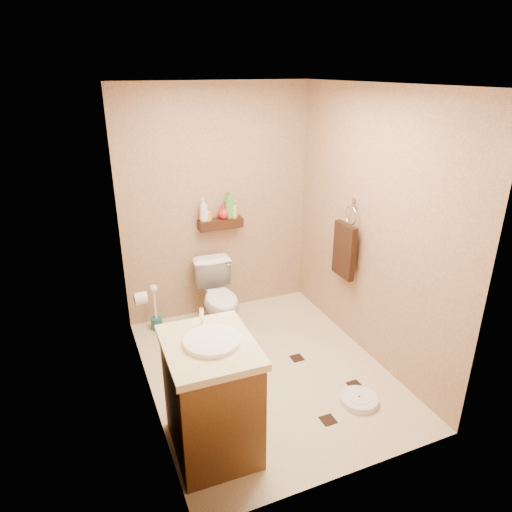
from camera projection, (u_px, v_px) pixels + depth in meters
name	position (u px, v px, depth m)	size (l,w,h in m)	color
ground	(266.00, 370.00, 4.09)	(2.50, 2.50, 0.00)	beige
wall_back	(217.00, 205.00, 4.69)	(2.00, 0.04, 2.40)	tan
wall_front	(357.00, 319.00, 2.56)	(2.00, 0.04, 2.40)	tan
wall_left	(139.00, 264.00, 3.27)	(0.04, 2.50, 2.40)	tan
wall_right	(371.00, 229.00, 3.98)	(0.04, 2.50, 2.40)	tan
ceiling	(268.00, 84.00, 3.17)	(2.00, 2.50, 0.02)	silver
wall_shelf	(220.00, 224.00, 4.69)	(0.46, 0.14, 0.10)	#34180E
floor_accents	(274.00, 372.00, 4.05)	(1.22, 1.42, 0.01)	black
toilet	(220.00, 298.00, 4.61)	(0.39, 0.68, 0.69)	white
vanity	(212.00, 395.00, 3.10)	(0.60, 0.72, 1.00)	brown
bathroom_scale	(359.00, 400.00, 3.67)	(0.39, 0.39, 0.06)	white
toilet_brush	(156.00, 314.00, 4.66)	(0.12, 0.12, 0.51)	#175A5D
towel_ring	(345.00, 248.00, 4.26)	(0.12, 0.30, 0.76)	silver
toilet_paper	(141.00, 298.00, 4.07)	(0.12, 0.11, 0.12)	white
bottle_a	(204.00, 210.00, 4.57)	(0.09, 0.09, 0.24)	silver
bottle_b	(207.00, 214.00, 4.60)	(0.06, 0.07, 0.14)	yellow
bottle_c	(223.00, 212.00, 4.66)	(0.12, 0.12, 0.15)	red
bottle_d	(229.00, 205.00, 4.66)	(0.11, 0.11, 0.27)	green
bottle_e	(233.00, 209.00, 4.69)	(0.08, 0.08, 0.18)	#F4BE51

